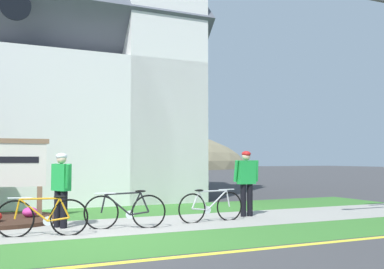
{
  "coord_description": "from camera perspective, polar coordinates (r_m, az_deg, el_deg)",
  "views": [
    {
      "loc": [
        -1.67,
        -7.97,
        1.5
      ],
      "look_at": [
        2.94,
        2.69,
        2.18
      ],
      "focal_mm": 39.94,
      "sensor_mm": 36.0,
      "label": 1
    }
  ],
  "objects": [
    {
      "name": "bicycle_yellow",
      "position": [
        9.52,
        -8.87,
        -10.04
      ],
      "size": [
        1.72,
        0.46,
        0.85
      ],
      "color": "black",
      "rests_on": "ground"
    },
    {
      "name": "sidewalk_slab",
      "position": [
        9.67,
        -22.96,
        -11.99
      ],
      "size": [
        32.0,
        2.48,
        0.01
      ],
      "primitive_type": "cube",
      "color": "#99968E",
      "rests_on": "ground"
    },
    {
      "name": "cyclist_in_blue_jersey",
      "position": [
        11.42,
        7.27,
        -5.75
      ],
      "size": [
        0.67,
        0.28,
        1.73
      ],
      "color": "black",
      "rests_on": "ground"
    },
    {
      "name": "bicycle_red",
      "position": [
        8.97,
        -19.31,
        -10.34
      ],
      "size": [
        1.72,
        0.4,
        0.81
      ],
      "color": "black",
      "rests_on": "ground"
    },
    {
      "name": "flower_bed",
      "position": [
        11.34,
        -23.69,
        -10.33
      ],
      "size": [
        2.6,
        2.6,
        0.34
      ],
      "color": "#382319",
      "rests_on": "ground"
    },
    {
      "name": "grass_verge",
      "position": [
        7.48,
        -22.81,
        -14.64
      ],
      "size": [
        32.0,
        1.97,
        0.01
      ],
      "primitive_type": "cube",
      "color": "#38722D",
      "rests_on": "ground"
    },
    {
      "name": "roadside_conifer",
      "position": [
        18.82,
        -3.49,
        4.87
      ],
      "size": [
        3.74,
        3.74,
        6.24
      ],
      "color": "#3D2D1E",
      "rests_on": "ground"
    },
    {
      "name": "church_lawn",
      "position": [
        12.27,
        -23.07,
        -10.1
      ],
      "size": [
        24.0,
        2.76,
        0.01
      ],
      "primitive_type": "cube",
      "color": "#38722D",
      "rests_on": "ground"
    },
    {
      "name": "bicycle_silver",
      "position": [
        10.44,
        2.54,
        -9.55
      ],
      "size": [
        1.76,
        0.15,
        0.81
      ],
      "color": "black",
      "rests_on": "ground"
    },
    {
      "name": "ground",
      "position": [
        12.17,
        -15.61,
        -10.32
      ],
      "size": [
        140.0,
        140.0,
        0.0
      ],
      "primitive_type": "plane",
      "color": "#3D3D3F"
    },
    {
      "name": "cyclist_in_yellow_jersey",
      "position": [
        9.89,
        -17.08,
        -6.35
      ],
      "size": [
        0.4,
        0.73,
        1.64
      ],
      "color": "black",
      "rests_on": "ground"
    },
    {
      "name": "church_sign",
      "position": [
        11.63,
        -23.47,
        -3.87
      ],
      "size": [
        1.98,
        0.25,
        2.03
      ],
      "color": "#7F6047",
      "rests_on": "ground"
    },
    {
      "name": "church_building",
      "position": [
        18.85,
        -21.87,
        6.98
      ],
      "size": [
        13.28,
        12.44,
        13.55
      ],
      "color": "white",
      "rests_on": "ground"
    }
  ]
}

